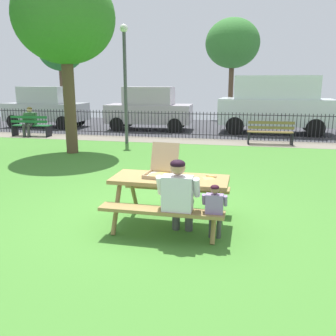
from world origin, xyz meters
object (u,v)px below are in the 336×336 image
at_px(adult_at_table, 179,195).
at_px(lamp_post_walkway, 125,73).
at_px(far_tree_left, 61,51).
at_px(far_tree_midleft, 233,44).
at_px(park_bench_center, 270,133).
at_px(tree_near_table, 64,19).
at_px(child_at_table, 215,208).
at_px(parked_car_center, 275,103).
at_px(park_bench_left, 31,126).
at_px(person_on_park_bench, 29,120).
at_px(picnic_table_foreground, 170,188).
at_px(pizza_box_open, 162,170).
at_px(parked_car_far_left, 46,106).
at_px(parked_car_left, 149,108).
at_px(pizza_slice_on_table, 209,177).

bearing_deg(adult_at_table, lamp_post_walkway, 113.60).
distance_m(far_tree_left, far_tree_midleft, 11.35).
relative_size(park_bench_center, tree_near_table, 0.30).
xyz_separation_m(child_at_table, park_bench_center, (1.22, 8.67, -0.11)).
relative_size(adult_at_table, parked_car_center, 0.25).
xyz_separation_m(park_bench_left, tree_near_table, (3.31, -2.94, 3.61)).
bearing_deg(far_tree_left, person_on_park_bench, -69.82).
xyz_separation_m(picnic_table_foreground, pizza_box_open, (-0.16, 0.11, 0.27)).
xyz_separation_m(pizza_box_open, parked_car_center, (2.43, 11.04, 0.44)).
height_order(adult_at_table, park_bench_left, adult_at_table).
bearing_deg(person_on_park_bench, child_at_table, -45.89).
bearing_deg(park_bench_left, person_on_park_bench, 163.66).
distance_m(parked_car_center, far_tree_left, 15.51).
distance_m(picnic_table_foreground, far_tree_midleft, 18.46).
bearing_deg(tree_near_table, picnic_table_foreground, -50.45).
xyz_separation_m(person_on_park_bench, lamp_post_walkway, (4.51, -0.87, 1.86)).
bearing_deg(pizza_box_open, far_tree_midleft, 89.37).
height_order(park_bench_center, parked_car_far_left, parked_car_far_left).
relative_size(tree_near_table, far_tree_left, 0.97).
relative_size(park_bench_left, lamp_post_walkway, 0.39).
bearing_deg(lamp_post_walkway, park_bench_center, 9.46).
xyz_separation_m(child_at_table, park_bench_left, (-8.35, 8.67, -0.11)).
bearing_deg(child_at_table, park_bench_left, 133.95).
bearing_deg(parked_car_center, far_tree_midleft, 107.92).
bearing_deg(parked_car_far_left, person_on_park_bench, -72.11).
bearing_deg(park_bench_center, parked_car_center, 84.10).
height_order(lamp_post_walkway, tree_near_table, tree_near_table).
relative_size(picnic_table_foreground, far_tree_midleft, 0.30).
xyz_separation_m(parked_car_far_left, far_tree_left, (-2.67, 6.91, 3.17)).
distance_m(adult_at_table, far_tree_midleft, 18.94).
xyz_separation_m(picnic_table_foreground, lamp_post_walkway, (-3.17, 7.28, 1.92)).
relative_size(picnic_table_foreground, tree_near_table, 0.33).
xyz_separation_m(picnic_table_foreground, far_tree_midleft, (0.04, 18.05, 3.84)).
bearing_deg(adult_at_table, picnic_table_foreground, 114.89).
relative_size(park_bench_left, park_bench_center, 1.00).
relative_size(adult_at_table, park_bench_left, 0.74).
distance_m(park_bench_left, far_tree_midleft, 13.15).
distance_m(pizza_box_open, far_tree_left, 21.39).
xyz_separation_m(far_tree_left, far_tree_midleft, (11.35, 0.00, 0.25)).
bearing_deg(pizza_box_open, parked_car_left, 106.10).
bearing_deg(far_tree_left, tree_near_table, -61.37).
distance_m(parked_car_far_left, parked_car_left, 5.30).
bearing_deg(picnic_table_foreground, pizza_box_open, 145.21).
height_order(child_at_table, parked_car_left, parked_car_left).
relative_size(pizza_slice_on_table, parked_car_far_left, 0.06).
height_order(picnic_table_foreground, pizza_slice_on_table, pizza_slice_on_table).
xyz_separation_m(park_bench_center, person_on_park_bench, (-9.64, 0.02, 0.24)).
bearing_deg(person_on_park_bench, far_tree_midleft, 52.07).
bearing_deg(person_on_park_bench, far_tree_left, 110.18).
height_order(park_bench_center, parked_car_center, parked_car_center).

